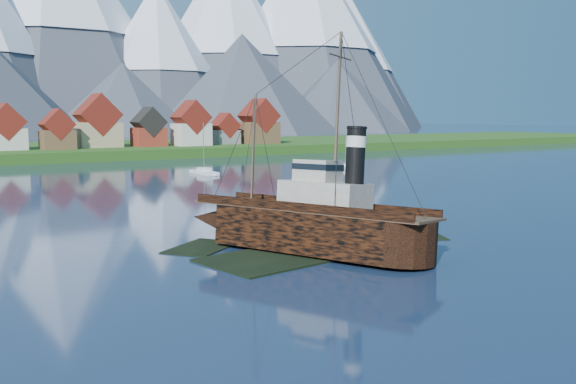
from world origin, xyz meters
TOP-DOWN VIEW (x-y plane):
  - ground at (0.00, 0.00)m, footprint 1400.00×1400.00m
  - shoal at (1.78, 2.15)m, footprint 31.71×21.24m
  - shore_bank at (0.00, 170.00)m, footprint 600.00×80.00m
  - seawall at (0.00, 132.00)m, footprint 600.00×2.50m
  - tugboat_wreck at (-0.98, -0.32)m, footprint 6.55×28.24m
  - sailboat_d at (62.65, 73.03)m, footprint 4.30×7.97m
  - sailboat_e at (27.14, 79.93)m, footprint 2.78×10.57m

SIDE VIEW (x-z plane):
  - shoal at x=1.78m, z-range -0.92..0.22m
  - ground at x=0.00m, z-range 0.00..0.00m
  - shore_bank at x=0.00m, z-range -1.60..1.60m
  - seawall at x=0.00m, z-range -1.00..1.00m
  - sailboat_d at x=62.65m, z-range -5.05..5.54m
  - sailboat_e at x=27.14m, z-range -5.84..6.38m
  - tugboat_wreck at x=-0.98m, z-range -8.37..14.01m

